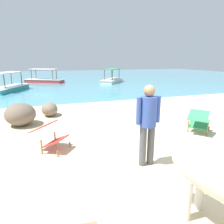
# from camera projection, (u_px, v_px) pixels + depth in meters

# --- Properties ---
(sand_beach) EXTENTS (18.00, 14.00, 0.04)m
(sand_beach) POSITION_uv_depth(u_px,v_px,m) (167.00, 181.00, 3.54)
(sand_beach) COLOR #CCB78E
(sand_beach) RESTS_ON ground
(water_surface) EXTENTS (60.00, 36.00, 0.03)m
(water_surface) POSITION_uv_depth(u_px,v_px,m) (59.00, 78.00, 23.66)
(water_surface) COLOR teal
(water_surface) RESTS_ON ground
(deck_chair_near) EXTENTS (0.93, 0.89, 0.68)m
(deck_chair_near) POSITION_uv_depth(u_px,v_px,m) (50.00, 134.00, 4.65)
(deck_chair_near) COLOR olive
(deck_chair_near) RESTS_ON sand_beach
(deck_chair_far) EXTENTS (0.93, 0.90, 0.68)m
(deck_chair_far) POSITION_uv_depth(u_px,v_px,m) (199.00, 120.00, 5.73)
(deck_chair_far) COLOR olive
(deck_chair_far) RESTS_ON sand_beach
(person_standing) EXTENTS (0.51, 0.32, 1.62)m
(person_standing) POSITION_uv_depth(u_px,v_px,m) (148.00, 120.00, 3.85)
(person_standing) COLOR #4C4C51
(person_standing) RESTS_ON sand_beach
(shore_rock_large) EXTENTS (1.16, 1.23, 0.73)m
(shore_rock_large) POSITION_uv_depth(u_px,v_px,m) (20.00, 114.00, 6.45)
(shore_rock_large) COLOR #6B5B4C
(shore_rock_large) RESTS_ON sand_beach
(shore_rock_medium) EXTENTS (0.62, 0.85, 0.50)m
(shore_rock_medium) POSITION_uv_depth(u_px,v_px,m) (50.00, 109.00, 7.60)
(shore_rock_medium) COLOR #756651
(shore_rock_medium) RESTS_ON sand_beach
(boat_red) EXTENTS (3.75, 2.87, 1.29)m
(boat_red) POSITION_uv_depth(u_px,v_px,m) (44.00, 80.00, 19.09)
(boat_red) COLOR #C63833
(boat_red) RESTS_ON water_surface
(boat_teal) EXTENTS (2.48, 3.83, 1.29)m
(boat_teal) POSITION_uv_depth(u_px,v_px,m) (9.00, 87.00, 13.83)
(boat_teal) COLOR teal
(boat_teal) RESTS_ON water_surface
(boat_white) EXTENTS (3.14, 3.62, 1.29)m
(boat_white) POSITION_uv_depth(u_px,v_px,m) (112.00, 80.00, 19.20)
(boat_white) COLOR white
(boat_white) RESTS_ON water_surface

